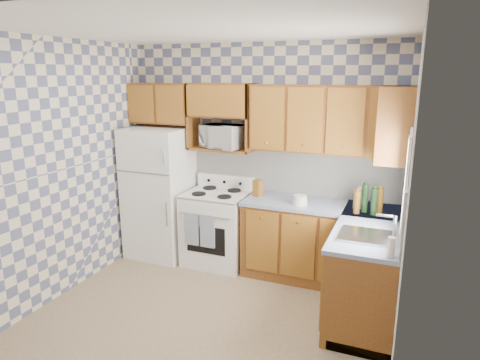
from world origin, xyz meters
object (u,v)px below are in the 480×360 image
stove_body (217,229)px  electric_kettle (360,199)px  microwave (224,136)px  refrigerator (160,193)px

stove_body → electric_kettle: bearing=1.8°
microwave → stove_body: bearing=-86.1°
refrigerator → electric_kettle: 2.51m
refrigerator → stove_body: size_ratio=1.87×
refrigerator → microwave: (0.83, 0.18, 0.75)m
refrigerator → electric_kettle: size_ratio=9.15×
refrigerator → stove_body: refrigerator is taller
microwave → electric_kettle: bearing=9.9°
stove_body → electric_kettle: size_ratio=4.90×
refrigerator → microwave: 1.14m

